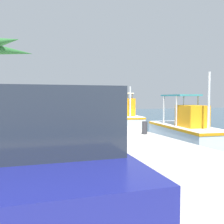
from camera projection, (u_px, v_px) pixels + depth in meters
quay_pier at (23, 133)px, 12.88m from camera, size 36.00×10.00×0.80m
fishing_boat_nearest at (98, 112)px, 27.89m from camera, size 6.61×2.87×3.19m
fishing_boat_second at (124, 118)px, 18.47m from camera, size 4.99×2.52×3.01m
fishing_boat_third at (185, 129)px, 12.49m from camera, size 5.44×2.36×3.36m
pelican at (69, 114)px, 15.95m from camera, size 0.51×0.97×0.82m
fisherman_standing at (71, 111)px, 10.08m from camera, size 0.54×0.38×1.68m
parked_car at (40, 154)px, 3.27m from camera, size 4.20×2.07×1.57m
mooring_bollard_nearest at (76, 111)px, 21.97m from camera, size 0.26×0.26×0.52m
mooring_bollard_second at (145, 128)px, 9.87m from camera, size 0.21×0.21×0.51m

